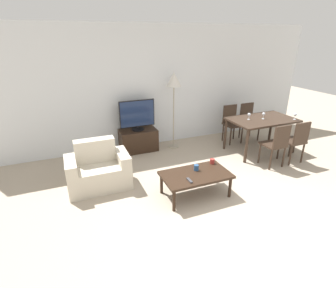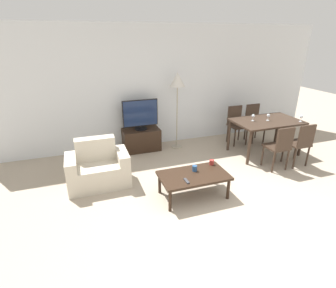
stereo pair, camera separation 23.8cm
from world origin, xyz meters
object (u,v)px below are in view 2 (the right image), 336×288
at_px(dining_table, 266,124).
at_px(floor_lamp, 177,83).
at_px(tv, 140,115).
at_px(dining_chair_near, 280,146).
at_px(cup_white_near, 195,168).
at_px(armchair, 98,169).
at_px(remote_primary, 186,181).
at_px(coffee_table, 194,177).
at_px(dining_chair_far, 254,121).
at_px(cup_colored_far, 212,162).
at_px(dining_chair_far_left, 236,123).
at_px(wine_glass_center, 301,117).
at_px(tv_stand, 141,140).
at_px(dining_chair_near_right, 301,142).
at_px(wine_glass_left, 253,116).
at_px(wine_glass_right, 268,116).

relative_size(dining_table, floor_lamp, 0.83).
bearing_deg(tv, dining_table, -22.62).
height_order(dining_chair_near, cup_white_near, dining_chair_near).
xyz_separation_m(armchair, cup_white_near, (1.48, -0.77, 0.14)).
height_order(remote_primary, cup_white_near, cup_white_near).
height_order(coffee_table, cup_white_near, cup_white_near).
height_order(dining_chair_near, dining_chair_far, same).
bearing_deg(cup_colored_far, cup_white_near, -163.04).
relative_size(dining_chair_near, cup_colored_far, 10.45).
height_order(coffee_table, dining_table, dining_table).
distance_m(dining_chair_far_left, wine_glass_center, 1.41).
relative_size(dining_chair_far, cup_white_near, 9.35).
xyz_separation_m(tv_stand, dining_table, (2.53, -1.06, 0.43)).
bearing_deg(remote_primary, wine_glass_center, 17.03).
bearing_deg(wine_glass_center, floor_lamp, 151.89).
distance_m(dining_table, cup_colored_far, 1.95).
bearing_deg(dining_chair_near_right, coffee_table, -172.69).
height_order(dining_chair_far_left, wine_glass_left, wine_glass_left).
xyz_separation_m(armchair, dining_chair_far, (3.85, 0.93, 0.21)).
height_order(dining_chair_far_left, cup_white_near, dining_chair_far_left).
bearing_deg(cup_colored_far, armchair, 160.50).
bearing_deg(tv, wine_glass_center, -23.48).
xyz_separation_m(dining_chair_near_right, cup_white_near, (-2.37, -0.21, -0.06)).
height_order(dining_table, wine_glass_right, wine_glass_right).
xyz_separation_m(dining_chair_near, wine_glass_left, (-0.06, 0.81, 0.36)).
relative_size(coffee_table, wine_glass_right, 7.52).
bearing_deg(dining_table, tv_stand, 157.33).
height_order(tv_stand, dining_chair_far_left, dining_chair_far_left).
bearing_deg(dining_chair_near, wine_glass_center, 27.02).
height_order(dining_chair_near_right, remote_primary, dining_chair_near_right).
xyz_separation_m(cup_white_near, cup_colored_far, (0.37, 0.11, -0.01)).
xyz_separation_m(armchair, coffee_table, (1.42, -0.87, 0.05)).
distance_m(tv, dining_chair_far_left, 2.32).
relative_size(floor_lamp, cup_white_near, 18.10).
relative_size(coffee_table, cup_white_near, 11.48).
xyz_separation_m(tv_stand, tv, (0.00, -0.00, 0.59)).
relative_size(tv_stand, tv, 1.05).
relative_size(cup_colored_far, wine_glass_right, 0.59).
distance_m(floor_lamp, cup_white_near, 2.20).
relative_size(dining_chair_far, wine_glass_left, 6.13).
bearing_deg(tv, dining_chair_near_right, -32.92).
distance_m(dining_table, cup_white_near, 2.34).
distance_m(tv, remote_primary, 2.32).
distance_m(dining_table, remote_primary, 2.68).
height_order(cup_white_near, wine_glass_right, wine_glass_right).
bearing_deg(cup_white_near, wine_glass_right, 23.83).
distance_m(coffee_table, dining_chair_near_right, 2.46).
xyz_separation_m(dining_chair_far, wine_glass_center, (0.36, -1.06, 0.36)).
xyz_separation_m(dining_chair_far, wine_glass_right, (-0.24, -0.76, 0.36)).
bearing_deg(coffee_table, wine_glass_left, 31.13).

